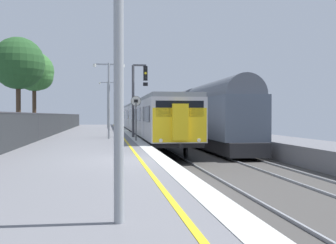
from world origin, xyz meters
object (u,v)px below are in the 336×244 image
Objects in this scene: freight_train_adjacent_track at (172,114)px; background_tree_left at (17,65)px; background_tree_centre at (35,73)px; commuter_train_at_platform at (135,117)px; signal_gantry at (137,92)px; platform_lamp_mid at (109,93)px; platform_lamp_far at (108,101)px; speed_limit_sign at (136,112)px.

freight_train_adjacent_track is 7.59× the size of background_tree_left.
background_tree_left is 6.38m from background_tree_centre.
freight_train_adjacent_track reaches higher than commuter_train_at_platform.
freight_train_adjacent_track is 10.93× the size of signal_gantry.
platform_lamp_mid is at bearing -136.59° from signal_gantry.
background_tree_left reaches higher than freight_train_adjacent_track.
platform_lamp_far is (-7.41, -0.31, 1.56)m from freight_train_adjacent_track.
background_tree_left is 1.02× the size of background_tree_centre.
background_tree_centre is at bearing -142.97° from freight_train_adjacent_track.
platform_lamp_far is at bearing 90.00° from platform_lamp_mid.
platform_lamp_mid is at bearing -108.95° from freight_train_adjacent_track.
platform_lamp_mid is at bearing -36.38° from background_tree_left.
background_tree_left is at bearing 160.46° from signal_gantry.
background_tree_left is at bearing -116.32° from commuter_train_at_platform.
background_tree_centre is (-8.25, 9.39, 2.09)m from signal_gantry.
speed_limit_sign is at bearing -93.85° from commuter_train_at_platform.
speed_limit_sign is 0.54× the size of platform_lamp_mid.
signal_gantry is 9.25m from background_tree_left.
platform_lamp_far reaches higher than speed_limit_sign.
platform_lamp_far is at bearing 93.77° from speed_limit_sign.
signal_gantry reaches higher than freight_train_adjacent_track.
platform_lamp_mid is at bearing 123.05° from speed_limit_sign.
commuter_train_at_platform is at bearing 63.68° from background_tree_left.
signal_gantry is 19.54m from platform_lamp_far.
background_tree_left is (-6.58, 4.85, 2.24)m from platform_lamp_mid.
signal_gantry is 12.68m from background_tree_centre.
platform_lamp_far is (-1.56, 23.67, 1.48)m from speed_limit_sign.
commuter_train_at_platform is at bearing 86.37° from signal_gantry.
freight_train_adjacent_track is at bearing 71.05° from platform_lamp_mid.
speed_limit_sign is (-1.85, -27.43, 0.42)m from commuter_train_at_platform.
signal_gantry is 0.71× the size of background_tree_centre.
freight_train_adjacent_track is at bearing 50.10° from background_tree_left.
platform_lamp_mid is 8.47m from background_tree_left.
commuter_train_at_platform is at bearing 86.15° from speed_limit_sign.
signal_gantry is 1.90× the size of speed_limit_sign.
speed_limit_sign is at bearing -95.03° from signal_gantry.
commuter_train_at_platform is 23.32m from signal_gantry.
commuter_train_at_platform is at bearing 139.24° from freight_train_adjacent_track.
platform_lamp_mid is at bearing -60.61° from background_tree_centre.
freight_train_adjacent_track is 11.28× the size of platform_lamp_mid.
speed_limit_sign is at bearing -86.23° from platform_lamp_far.
speed_limit_sign is (-0.37, -4.22, -1.44)m from signal_gantry.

